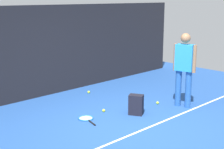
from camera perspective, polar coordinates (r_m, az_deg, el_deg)
name	(u,v)px	position (r m, az deg, el deg)	size (l,w,h in m)	color
ground_plane	(126,128)	(6.61, 2.45, -9.04)	(12.00, 12.00, 0.00)	#234C93
back_fence	(39,52)	(8.57, -12.24, 3.78)	(10.00, 0.10, 2.29)	black
court_line	(137,132)	(6.43, 4.35, -9.70)	(9.00, 0.05, 0.00)	white
tennis_player	(184,66)	(7.77, 12.18, 1.49)	(0.31, 0.52, 1.70)	#2659A5
tennis_racket	(86,119)	(7.06, -4.36, -7.48)	(0.40, 0.64, 0.03)	black
backpack	(136,105)	(7.29, 4.14, -5.17)	(0.37, 0.36, 0.44)	black
tennis_ball_near_player	(89,92)	(8.88, -3.98, -2.99)	(0.07, 0.07, 0.07)	#CCE033
tennis_ball_by_fence	(158,103)	(8.06, 7.73, -4.78)	(0.07, 0.07, 0.07)	#CCE033
tennis_ball_mid_court	(104,110)	(7.46, -1.42, -6.13)	(0.07, 0.07, 0.07)	#CCE033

